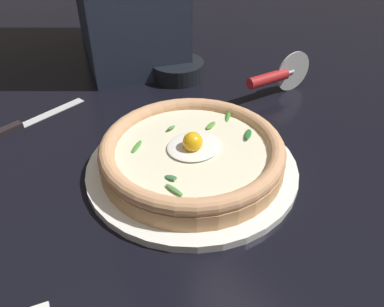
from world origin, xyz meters
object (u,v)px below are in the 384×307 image
(table_knife, at_px, (17,126))
(side_bowl, at_px, (178,70))
(pizza, at_px, (192,152))
(pizza_cutter, at_px, (276,76))

(table_knife, bearing_deg, side_bowl, 0.34)
(pizza, height_order, table_knife, pizza)
(side_bowl, bearing_deg, pizza_cutter, -58.61)
(side_bowl, bearing_deg, pizza, -120.59)
(pizza, bearing_deg, table_knife, 123.09)
(pizza, xyz_separation_m, table_knife, (-0.18, 0.28, -0.03))
(pizza_cutter, bearing_deg, pizza, -160.62)
(side_bowl, height_order, pizza_cutter, pizza_cutter)
(pizza, relative_size, pizza_cutter, 1.80)
(pizza, height_order, pizza_cutter, pizza_cutter)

